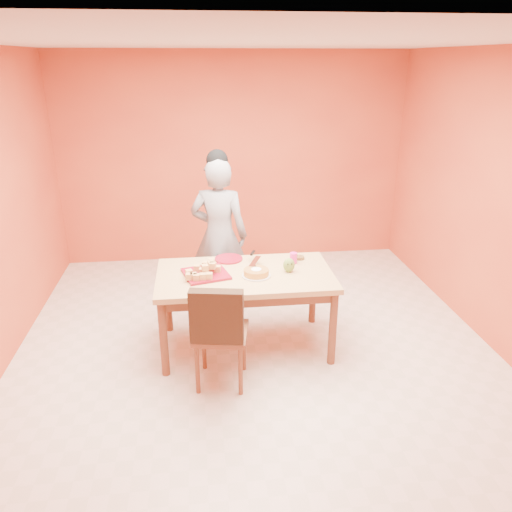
{
  "coord_description": "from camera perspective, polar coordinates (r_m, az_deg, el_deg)",
  "views": [
    {
      "loc": [
        -0.48,
        -4.01,
        2.58
      ],
      "look_at": [
        0.03,
        0.3,
        0.86
      ],
      "focal_mm": 35.0,
      "sensor_mm": 36.0,
      "label": 1
    }
  ],
  "objects": [
    {
      "name": "floor",
      "position": [
        4.79,
        0.03,
        -10.96
      ],
      "size": [
        5.0,
        5.0,
        0.0
      ],
      "primitive_type": "plane",
      "color": "silver",
      "rests_on": "ground"
    },
    {
      "name": "ceiling",
      "position": [
        4.04,
        0.04,
        23.33
      ],
      "size": [
        5.0,
        5.0,
        0.0
      ],
      "primitive_type": "plane",
      "rotation": [
        3.14,
        0.0,
        0.0
      ],
      "color": "silver",
      "rests_on": "wall_back"
    },
    {
      "name": "wall_back",
      "position": [
        6.64,
        -2.6,
        10.92
      ],
      "size": [
        4.5,
        0.0,
        4.5
      ],
      "primitive_type": "plane",
      "rotation": [
        1.57,
        0.0,
        0.0
      ],
      "color": "#CC542F",
      "rests_on": "floor"
    },
    {
      "name": "wall_right",
      "position": [
        5.0,
        26.65,
        5.08
      ],
      "size": [
        0.0,
        5.0,
        5.0
      ],
      "primitive_type": "plane",
      "rotation": [
        1.57,
        0.0,
        -1.57
      ],
      "color": "#CC542F",
      "rests_on": "floor"
    },
    {
      "name": "dining_table",
      "position": [
        4.58,
        -1.26,
        -3.06
      ],
      "size": [
        1.6,
        0.9,
        0.76
      ],
      "color": "tan",
      "rests_on": "floor"
    },
    {
      "name": "dining_chair",
      "position": [
        4.15,
        -4.05,
        -8.6
      ],
      "size": [
        0.51,
        0.58,
        0.95
      ],
      "rotation": [
        0.0,
        0.0,
        -0.17
      ],
      "color": "brown",
      "rests_on": "floor"
    },
    {
      "name": "pastry_pile",
      "position": [
        4.5,
        -5.78,
        -1.27
      ],
      "size": [
        0.34,
        0.34,
        0.11
      ],
      "primitive_type": null,
      "color": "#E9AA63",
      "rests_on": "pastry_platter"
    },
    {
      "name": "person",
      "position": [
        5.31,
        -4.22,
        2.35
      ],
      "size": [
        0.68,
        0.53,
        1.66
      ],
      "primitive_type": "imported",
      "rotation": [
        0.0,
        0.0,
        2.89
      ],
      "color": "gray",
      "rests_on": "floor"
    },
    {
      "name": "pastry_platter",
      "position": [
        4.53,
        -5.75,
        -2.04
      ],
      "size": [
        0.46,
        0.46,
        0.02
      ],
      "primitive_type": "cube",
      "rotation": [
        0.0,
        0.0,
        0.26
      ],
      "color": "maroon",
      "rests_on": "dining_table"
    },
    {
      "name": "red_dinner_plate",
      "position": [
        4.86,
        -3.14,
        -0.32
      ],
      "size": [
        0.31,
        0.31,
        0.02
      ],
      "primitive_type": "cylinder",
      "rotation": [
        0.0,
        0.0,
        -0.16
      ],
      "color": "maroon",
      "rests_on": "dining_table"
    },
    {
      "name": "white_cake_plate",
      "position": [
        4.48,
        0.03,
        -2.24
      ],
      "size": [
        0.29,
        0.29,
        0.01
      ],
      "primitive_type": "cylinder",
      "rotation": [
        0.0,
        0.0,
        0.13
      ],
      "color": "silver",
      "rests_on": "dining_table"
    },
    {
      "name": "sponge_cake",
      "position": [
        4.47,
        0.03,
        -1.87
      ],
      "size": [
        0.3,
        0.3,
        0.05
      ],
      "primitive_type": "cylinder",
      "rotation": [
        0.0,
        0.0,
        0.41
      ],
      "color": "orange",
      "rests_on": "white_cake_plate"
    },
    {
      "name": "cake_server",
      "position": [
        4.62,
        -0.12,
        -0.61
      ],
      "size": [
        0.15,
        0.27,
        0.01
      ],
      "primitive_type": "cube",
      "rotation": [
        0.0,
        0.0,
        -0.37
      ],
      "color": "silver",
      "rests_on": "sponge_cake"
    },
    {
      "name": "egg_ornament",
      "position": [
        4.56,
        3.79,
        -1.04
      ],
      "size": [
        0.13,
        0.12,
        0.13
      ],
      "primitive_type": "ellipsoid",
      "rotation": [
        0.0,
        0.0,
        -0.37
      ],
      "color": "olive",
      "rests_on": "dining_table"
    },
    {
      "name": "magenta_glass",
      "position": [
        4.77,
        4.3,
        -0.23
      ],
      "size": [
        0.08,
        0.08,
        0.1
      ],
      "primitive_type": "cylinder",
      "rotation": [
        0.0,
        0.0,
        0.09
      ],
      "color": "#D82087",
      "rests_on": "dining_table"
    },
    {
      "name": "checker_tin",
      "position": [
        4.88,
        4.98,
        -0.19
      ],
      "size": [
        0.1,
        0.1,
        0.03
      ],
      "primitive_type": "cylinder",
      "rotation": [
        0.0,
        0.0,
        -0.04
      ],
      "color": "#39230F",
      "rests_on": "dining_table"
    }
  ]
}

